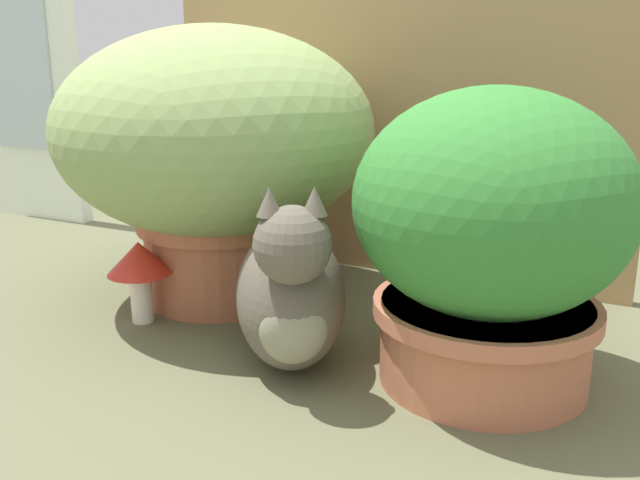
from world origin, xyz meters
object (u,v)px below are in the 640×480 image
grass_planter (216,144)px  mushroom_ornament_red (139,264)px  cat (292,293)px  mushroom_ornament_pink (175,264)px  leafy_planter (491,233)px

grass_planter → mushroom_ornament_red: grass_planter is taller
grass_planter → cat: bearing=-37.9°
grass_planter → mushroom_ornament_red: bearing=-107.4°
mushroom_ornament_red → mushroom_ornament_pink: 0.08m
leafy_planter → mushroom_ornament_red: (-0.61, -0.04, -0.12)m
grass_planter → mushroom_ornament_red: size_ratio=3.99×
cat → mushroom_ornament_red: cat is taller
cat → mushroom_ornament_red: size_ratio=2.52×
grass_planter → mushroom_ornament_pink: 0.24m
grass_planter → mushroom_ornament_pink: (-0.04, -0.10, -0.22)m
grass_planter → mushroom_ornament_pink: size_ratio=4.75×
mushroom_ornament_pink → grass_planter: bearing=69.6°
leafy_planter → mushroom_ornament_red: bearing=-176.1°
mushroom_ornament_red → mushroom_ornament_pink: size_ratio=1.19×
cat → leafy_planter: bearing=17.0°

